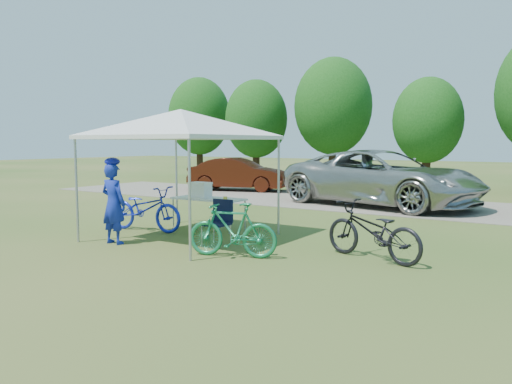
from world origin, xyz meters
The scene contains 14 objects.
ground centered at (0.00, 0.00, 0.00)m, with size 100.00×100.00×0.00m, color #2D5119.
gravel_strip centered at (0.00, 8.00, 0.01)m, with size 24.00×5.00×0.02m, color gray.
canopy centered at (0.00, 0.00, 2.65)m, with size 4.53×4.53×3.00m.
treeline centered at (-0.29, 14.05, 3.53)m, with size 24.89×4.28×6.30m.
folding_table centered at (-0.29, 1.27, 0.68)m, with size 1.77×0.74×0.73m.
folding_chair centered at (1.10, -0.13, 0.53)m, with size 0.48×0.50×0.90m.
cooler centered at (-0.54, 1.27, 0.91)m, with size 0.50×0.34×0.36m.
ice_cream_cup centered at (0.24, 1.22, 0.76)m, with size 0.09×0.09×0.07m, color yellow.
cyclist centered at (-0.75, -1.21, 0.81)m, with size 0.59×0.39×1.62m, color #13259D.
bike_blue centered at (-1.29, 0.19, 0.52)m, with size 0.69×1.98×1.04m, color #1626C6.
bike_green centered at (1.94, -0.87, 0.49)m, with size 0.46×1.63×0.98m, color #1C7F4F.
bike_dark centered at (4.10, 0.27, 0.51)m, with size 0.68×1.94×1.02m, color black.
minivan centered at (1.76, 7.59, 0.91)m, with size 2.96×6.42×1.79m, color #ADADA8.
sedan centered at (-5.01, 9.26, 0.71)m, with size 1.45×4.17×1.37m, color #41160A.
Camera 1 is at (7.05, -7.97, 2.03)m, focal length 35.00 mm.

